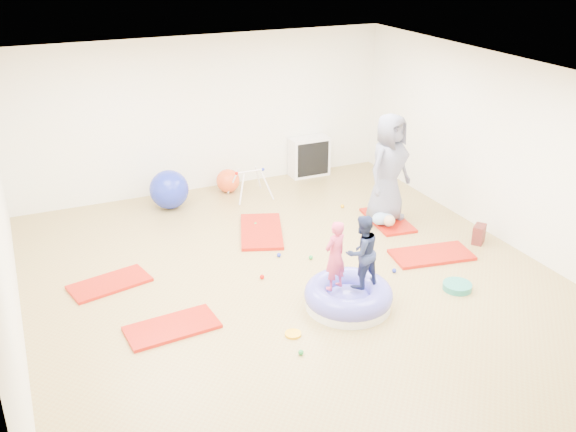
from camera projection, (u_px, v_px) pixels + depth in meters
name	position (u px, v px, depth m)	size (l,w,h in m)	color
room	(298.00, 189.00, 8.21)	(7.01, 8.01, 2.81)	#9F8B4E
gym_mat_front_left	(172.00, 327.00, 7.79)	(1.10, 0.55, 0.05)	#B00D14
gym_mat_mid_left	(110.00, 283.00, 8.76)	(1.06, 0.53, 0.04)	#B00D14
gym_mat_center_back	(261.00, 231.00, 10.26)	(1.29, 0.64, 0.05)	#B00D14
gym_mat_right	(432.00, 255.00, 9.52)	(1.18, 0.59, 0.05)	#B00D14
gym_mat_rear_right	(388.00, 220.00, 10.66)	(1.10, 0.55, 0.05)	#B00D14
inflatable_cushion	(348.00, 297.00, 8.22)	(1.14, 1.14, 0.36)	white
child_pink	(335.00, 252.00, 7.93)	(0.34, 0.22, 0.93)	#D93F66
child_navy	(362.00, 248.00, 7.98)	(0.47, 0.37, 0.97)	navy
adult_caregiver	(389.00, 168.00, 10.29)	(0.88, 0.57, 1.79)	slate
infant	(385.00, 219.00, 10.38)	(0.40, 0.40, 0.23)	#85A7CE
ball_pit_balls	(316.00, 261.00, 9.32)	(2.53, 3.61, 0.06)	#EFA307
exercise_ball_blue	(169.00, 190.00, 11.07)	(0.68, 0.68, 0.68)	#1B29AB
exercise_ball_orange	(228.00, 181.00, 11.80)	(0.43, 0.43, 0.43)	#FD5423
infant_play_gym	(250.00, 180.00, 11.49)	(0.68, 0.64, 0.52)	white
cube_shelf	(309.00, 157.00, 12.54)	(0.77, 0.38, 0.77)	white
balance_disc	(457.00, 286.00, 8.64)	(0.39, 0.39, 0.09)	#248373
backpack	(479.00, 234.00, 9.89)	(0.26, 0.16, 0.29)	maroon
yellow_toy	(293.00, 334.00, 7.67)	(0.20, 0.20, 0.03)	#EFA307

